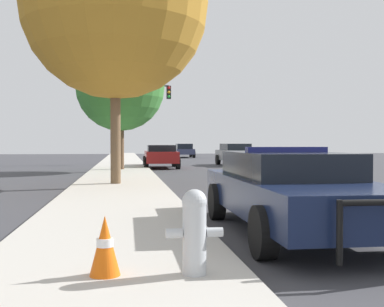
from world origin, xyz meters
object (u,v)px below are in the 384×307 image
at_px(car_background_midblock, 161,156).
at_px(tree_sidewalk_near, 115,6).
at_px(fire_hydrant, 194,229).
at_px(traffic_light, 141,107).
at_px(car_background_oncoming, 236,154).
at_px(car_background_distant, 184,150).
at_px(tree_sidewalk_mid, 120,87).
at_px(traffic_cone, 105,245).
at_px(police_car, 290,189).

height_order(car_background_midblock, tree_sidewalk_near, tree_sidewalk_near).
distance_m(fire_hydrant, traffic_light, 28.48).
height_order(car_background_oncoming, car_background_distant, car_background_oncoming).
relative_size(tree_sidewalk_mid, tree_sidewalk_near, 0.72).
relative_size(traffic_light, car_background_distant, 1.16).
xyz_separation_m(car_background_oncoming, car_background_distant, (-1.28, 16.90, -0.03)).
bearing_deg(car_background_oncoming, tree_sidewalk_near, 61.28).
xyz_separation_m(fire_hydrant, car_background_midblock, (1.42, 23.09, 0.13)).
bearing_deg(car_background_midblock, fire_hydrant, -92.51).
distance_m(tree_sidewalk_mid, traffic_cone, 20.08).
xyz_separation_m(fire_hydrant, traffic_light, (0.47, 28.28, 3.32)).
distance_m(car_background_oncoming, tree_sidewalk_mid, 9.91).
bearing_deg(car_background_midblock, traffic_cone, -94.77).
height_order(fire_hydrant, tree_sidewalk_mid, tree_sidewalk_mid).
bearing_deg(fire_hydrant, traffic_light, 89.04).
height_order(car_background_distant, tree_sidewalk_mid, tree_sidewalk_mid).
distance_m(tree_sidewalk_mid, tree_sidewalk_near, 8.74).
xyz_separation_m(car_background_oncoming, tree_sidewalk_near, (-7.43, -14.24, 5.22)).
bearing_deg(car_background_distant, traffic_cone, -96.45).
height_order(fire_hydrant, traffic_cone, fire_hydrant).
bearing_deg(tree_sidewalk_near, fire_hydrant, -84.98).
xyz_separation_m(car_background_oncoming, tree_sidewalk_mid, (-7.32, -5.66, 3.54)).
bearing_deg(traffic_cone, car_background_midblock, 84.23).
bearing_deg(car_background_midblock, police_car, -87.42).
distance_m(police_car, tree_sidewalk_near, 10.46).
height_order(fire_hydrant, car_background_oncoming, car_background_oncoming).
distance_m(fire_hydrant, tree_sidewalk_mid, 20.16).
bearing_deg(police_car, car_background_midblock, -87.99).
xyz_separation_m(car_background_midblock, tree_sidewalk_near, (-2.40, -11.87, 5.25)).
bearing_deg(car_background_oncoming, tree_sidewalk_mid, 36.52).
xyz_separation_m(fire_hydrant, tree_sidewalk_near, (-0.99, 11.22, 5.38)).
distance_m(fire_hydrant, car_background_midblock, 23.13).
height_order(police_car, car_background_distant, police_car).
relative_size(car_background_oncoming, traffic_cone, 7.24).
relative_size(police_car, tree_sidewalk_near, 0.60).
xyz_separation_m(fire_hydrant, traffic_cone, (-0.91, 0.09, -0.16)).
bearing_deg(car_background_midblock, car_background_distant, 80.00).
bearing_deg(police_car, traffic_cone, 42.34).
distance_m(car_background_oncoming, traffic_cone, 26.41).
height_order(traffic_light, car_background_midblock, traffic_light).
relative_size(police_car, tree_sidewalk_mid, 0.83).
xyz_separation_m(traffic_light, car_background_oncoming, (5.97, -2.82, -3.17)).
bearing_deg(tree_sidewalk_near, car_background_oncoming, 62.45).
bearing_deg(traffic_light, car_background_midblock, -79.67).
bearing_deg(traffic_light, car_background_oncoming, -25.32).
bearing_deg(car_background_oncoming, traffic_light, -26.49).
height_order(police_car, tree_sidewalk_mid, tree_sidewalk_mid).
distance_m(police_car, traffic_cone, 3.89).
relative_size(fire_hydrant, car_background_oncoming, 0.20).
height_order(car_background_distant, traffic_cone, car_background_distant).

